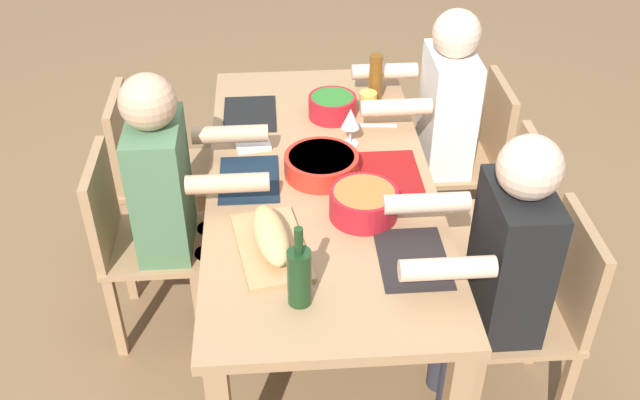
# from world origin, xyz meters

# --- Properties ---
(ground_plane) EXTENTS (8.00, 8.00, 0.00)m
(ground_plane) POSITION_xyz_m (0.00, 0.00, 0.00)
(ground_plane) COLOR brown
(dining_table) EXTENTS (1.85, 0.87, 0.74)m
(dining_table) POSITION_xyz_m (0.00, 0.00, 0.66)
(dining_table) COLOR #A87F56
(dining_table) RESTS_ON ground_plane
(chair_far_center) EXTENTS (0.40, 0.40, 0.85)m
(chair_far_center) POSITION_xyz_m (0.00, 0.76, 0.48)
(chair_far_center) COLOR #A87F56
(chair_far_center) RESTS_ON ground_plane
(diner_far_center) EXTENTS (0.41, 0.53, 1.20)m
(diner_far_center) POSITION_xyz_m (-0.00, 0.57, 0.70)
(diner_far_center) COLOR #2D2D38
(diner_far_center) RESTS_ON ground_plane
(chair_near_left) EXTENTS (0.40, 0.40, 0.85)m
(chair_near_left) POSITION_xyz_m (-0.51, -0.76, 0.48)
(chair_near_left) COLOR #A87F56
(chair_near_left) RESTS_ON ground_plane
(diner_near_left) EXTENTS (0.41, 0.53, 1.20)m
(diner_near_left) POSITION_xyz_m (-0.51, -0.57, 0.70)
(diner_near_left) COLOR #2D2D38
(diner_near_left) RESTS_ON ground_plane
(chair_far_right) EXTENTS (0.40, 0.40, 0.85)m
(chair_far_right) POSITION_xyz_m (0.51, 0.76, 0.48)
(chair_far_right) COLOR #A87F56
(chair_far_right) RESTS_ON ground_plane
(chair_near_right) EXTENTS (0.40, 0.40, 0.85)m
(chair_near_right) POSITION_xyz_m (0.51, -0.76, 0.48)
(chair_near_right) COLOR #A87F56
(chair_near_right) RESTS_ON ground_plane
(diner_near_right) EXTENTS (0.41, 0.53, 1.20)m
(diner_near_right) POSITION_xyz_m (0.51, -0.57, 0.70)
(diner_near_right) COLOR #2D2D38
(diner_near_right) RESTS_ON ground_plane
(chair_near_center) EXTENTS (0.40, 0.40, 0.85)m
(chair_near_center) POSITION_xyz_m (0.00, -0.76, 0.48)
(chair_near_center) COLOR #A87F56
(chair_near_center) RESTS_ON ground_plane
(serving_bowl_fruit) EXTENTS (0.25, 0.25, 0.11)m
(serving_bowl_fruit) POSITION_xyz_m (-0.26, -0.14, 0.80)
(serving_bowl_fruit) COLOR #B21923
(serving_bowl_fruit) RESTS_ON dining_table
(serving_bowl_greens) EXTENTS (0.21, 0.21, 0.10)m
(serving_bowl_greens) POSITION_xyz_m (0.47, -0.09, 0.80)
(serving_bowl_greens) COLOR #B21923
(serving_bowl_greens) RESTS_ON dining_table
(serving_bowl_salad) EXTENTS (0.29, 0.29, 0.08)m
(serving_bowl_salad) POSITION_xyz_m (0.02, -0.01, 0.79)
(serving_bowl_salad) COLOR red
(serving_bowl_salad) RESTS_ON dining_table
(cutting_board) EXTENTS (0.43, 0.29, 0.02)m
(cutting_board) POSITION_xyz_m (-0.42, 0.20, 0.75)
(cutting_board) COLOR tan
(cutting_board) RESTS_ON dining_table
(bread_loaf) EXTENTS (0.33, 0.16, 0.09)m
(bread_loaf) POSITION_xyz_m (-0.42, 0.20, 0.81)
(bread_loaf) COLOR tan
(bread_loaf) RESTS_ON cutting_board
(wine_bottle) EXTENTS (0.08, 0.08, 0.29)m
(wine_bottle) POSITION_xyz_m (-0.68, 0.11, 0.85)
(wine_bottle) COLOR #193819
(wine_bottle) RESTS_ON dining_table
(beer_bottle) EXTENTS (0.06, 0.06, 0.22)m
(beer_bottle) POSITION_xyz_m (0.61, -0.29, 0.85)
(beer_bottle) COLOR brown
(beer_bottle) RESTS_ON dining_table
(wine_glass) EXTENTS (0.08, 0.08, 0.17)m
(wine_glass) POSITION_xyz_m (0.23, -0.14, 0.86)
(wine_glass) COLOR silver
(wine_glass) RESTS_ON dining_table
(placemat_far_center) EXTENTS (0.32, 0.23, 0.01)m
(placemat_far_center) POSITION_xyz_m (0.00, 0.28, 0.74)
(placemat_far_center) COLOR #142333
(placemat_far_center) RESTS_ON dining_table
(placemat_near_left) EXTENTS (0.32, 0.23, 0.01)m
(placemat_near_left) POSITION_xyz_m (-0.51, -0.28, 0.74)
(placemat_near_left) COLOR black
(placemat_near_left) RESTS_ON dining_table
(placemat_far_right) EXTENTS (0.32, 0.23, 0.01)m
(placemat_far_right) POSITION_xyz_m (0.51, 0.28, 0.74)
(placemat_far_right) COLOR black
(placemat_far_right) RESTS_ON dining_table
(cup_near_right) EXTENTS (0.08, 0.08, 0.08)m
(cup_near_right) POSITION_xyz_m (0.52, -0.25, 0.78)
(cup_near_right) COLOR gold
(cup_near_right) RESTS_ON dining_table
(fork_near_right) EXTENTS (0.03, 0.17, 0.01)m
(fork_near_right) POSITION_xyz_m (0.37, -0.28, 0.74)
(fork_near_right) COLOR silver
(fork_near_right) RESTS_ON dining_table
(placemat_near_center) EXTENTS (0.32, 0.23, 0.01)m
(placemat_near_center) POSITION_xyz_m (0.00, -0.28, 0.74)
(placemat_near_center) COLOR maroon
(placemat_near_center) RESTS_ON dining_table
(napkin_stack) EXTENTS (0.16, 0.16, 0.02)m
(napkin_stack) POSITION_xyz_m (0.26, 0.26, 0.75)
(napkin_stack) COLOR white
(napkin_stack) RESTS_ON dining_table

